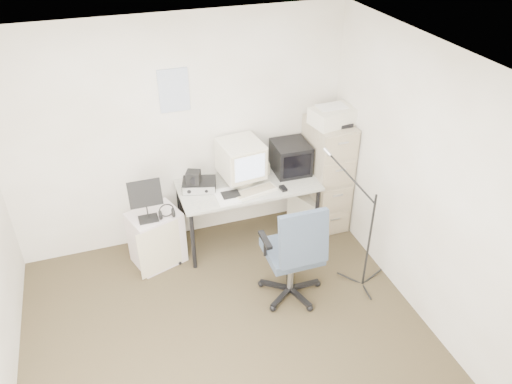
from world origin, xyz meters
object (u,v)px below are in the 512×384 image
object	(u,v)px
desk	(248,212)
side_cart	(157,238)
office_chair	(292,249)
filing_cabinet	(326,174)

from	to	relation	value
desk	side_cart	distance (m)	1.05
desk	office_chair	distance (m)	1.01
office_chair	side_cart	xyz separation A→B (m)	(-1.15, 0.93, -0.25)
filing_cabinet	side_cart	world-z (taller)	filing_cabinet
desk	office_chair	size ratio (longest dim) A/B	1.34
filing_cabinet	side_cart	distance (m)	2.02
side_cart	desk	bearing A→B (deg)	-15.42
desk	office_chair	xyz separation A→B (m)	(0.11, -0.99, 0.19)
office_chair	filing_cabinet	bearing A→B (deg)	51.10
office_chair	side_cart	bearing A→B (deg)	141.83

